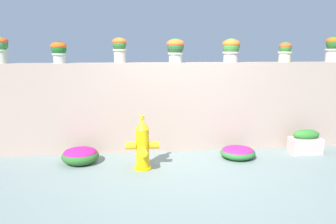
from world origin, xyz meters
TOP-DOWN VIEW (x-y plane):
  - ground_plane at (0.00, 0.00)m, footprint 24.00×24.00m
  - stone_wall at (0.00, 1.15)m, footprint 6.63×0.28m
  - potted_plant_0 at (-2.93, 1.15)m, footprint 0.25×0.25m
  - potted_plant_1 at (-2.00, 1.13)m, footprint 0.26×0.26m
  - potted_plant_2 at (-1.01, 1.19)m, footprint 0.25×0.25m
  - potted_plant_3 at (-0.05, 1.16)m, footprint 0.31×0.31m
  - potted_plant_4 at (0.95, 1.17)m, footprint 0.31×0.31m
  - potted_plant_5 at (1.95, 1.17)m, footprint 0.25×0.25m
  - potted_plant_6 at (2.86, 1.16)m, footprint 0.29×0.29m
  - fire_hydrant at (-0.66, 0.24)m, footprint 0.51×0.41m
  - flower_bush_left at (0.95, 0.57)m, footprint 0.59×0.53m
  - flower_bush_right at (-1.66, 0.59)m, footprint 0.59×0.53m
  - planter_box at (2.20, 0.67)m, footprint 0.55×0.27m

SIDE VIEW (x-z plane):
  - ground_plane at x=0.00m, z-range 0.00..0.00m
  - flower_bush_left at x=0.95m, z-range 0.00..0.21m
  - flower_bush_right at x=-1.66m, z-range 0.01..0.27m
  - planter_box at x=2.20m, z-range -0.01..0.42m
  - fire_hydrant at x=-0.66m, z-range -0.04..0.80m
  - stone_wall at x=0.00m, z-range 0.00..1.58m
  - potted_plant_5 at x=1.95m, z-range 1.60..1.96m
  - potted_plant_1 at x=-2.00m, z-range 1.61..1.98m
  - potted_plant_4 at x=0.95m, z-range 1.61..2.03m
  - potted_plant_3 at x=-0.05m, z-range 1.62..2.04m
  - potted_plant_2 at x=-1.01m, z-range 1.62..2.06m
  - potted_plant_6 at x=2.86m, z-range 1.62..2.08m
  - potted_plant_0 at x=-2.93m, z-range 1.63..2.07m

